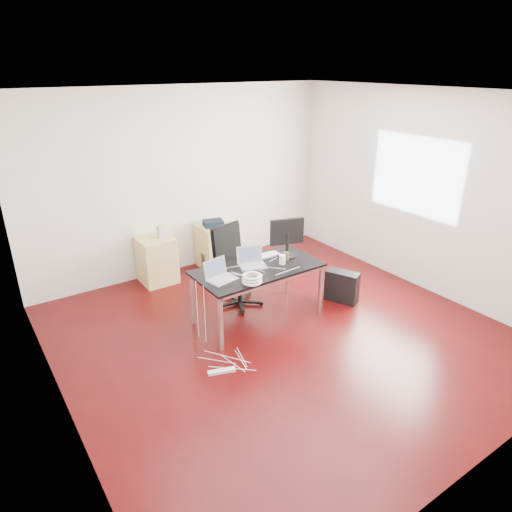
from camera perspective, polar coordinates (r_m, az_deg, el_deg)
room_shell at (r=5.11m, az=3.82°, el=3.81°), size 5.00×5.00×5.00m
desk at (r=5.70m, az=0.23°, el=-1.92°), size 1.60×0.80×0.73m
office_chair at (r=6.14m, az=-2.68°, el=-0.77°), size 0.56×0.58×1.08m
filing_cabinet_left at (r=6.99m, az=-12.29°, el=-0.50°), size 0.50×0.50×0.70m
filing_cabinet_right at (r=7.39m, az=-5.11°, el=1.26°), size 0.50×0.50×0.70m
pc_tower at (r=6.44m, az=10.68°, el=-3.75°), size 0.37×0.49×0.44m
wastebasket at (r=7.37m, az=-5.92°, el=-0.59°), size 0.32×0.32×0.28m
power_strip at (r=5.08m, az=-4.30°, el=-14.16°), size 0.30×0.15×0.04m
laptop_left at (r=5.36m, az=-4.55°, el=-2.38°), size 0.37×0.31×0.23m
laptop_right at (r=5.70m, az=-0.52°, el=-0.70°), size 0.39×0.34×0.23m
monitor at (r=5.92m, az=3.88°, el=2.57°), size 0.44×0.26×0.51m
keyboard at (r=5.98m, az=0.96°, el=-0.01°), size 0.45×0.17×0.02m
cup_white at (r=5.76m, az=3.30°, el=-0.45°), size 0.08×0.08×0.12m
cup_brown at (r=5.89m, az=3.80°, el=0.01°), size 0.10×0.10×0.10m
cable_coil at (r=5.26m, az=-0.51°, el=-2.85°), size 0.24×0.24×0.11m
power_adapter at (r=5.43m, az=0.30°, el=-2.45°), size 0.08×0.08×0.03m
speaker at (r=6.85m, az=-11.85°, el=3.00°), size 0.10×0.10×0.18m
navy_garment at (r=7.23m, az=-5.37°, el=4.11°), size 0.35×0.31×0.09m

